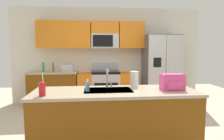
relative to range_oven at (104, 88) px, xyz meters
The scene contains 14 objects.
ground_plane 1.86m from the range_oven, 85.79° to the right, with size 9.00×9.00×0.00m, color beige.
kitchen_wall_unit 1.07m from the range_oven, 92.09° to the left, with size 5.20×0.43×2.60m.
back_counter 1.31m from the range_oven, behind, with size 1.25×0.63×0.90m.
range_oven is the anchor object (origin of this frame).
refrigerator 1.61m from the range_oven, ahead, with size 0.90×0.76×1.85m.
island_counter 2.54m from the range_oven, 89.86° to the right, with size 2.31×0.81×0.90m.
toaster 1.09m from the range_oven, behind, with size 0.28×0.16×0.18m.
pepper_mill 1.42m from the range_oven, behind, with size 0.05×0.05×0.22m, color brown.
bottle_green 1.65m from the range_oven, behind, with size 0.06×0.06×0.24m, color green.
sink_faucet 2.43m from the range_oven, 92.13° to the right, with size 0.08×0.21×0.28m.
drink_cup_red 2.98m from the range_oven, 108.78° to the right, with size 0.08×0.08×0.29m.
soap_dispenser 2.65m from the range_oven, 98.52° to the right, with size 0.06×0.06×0.17m.
paper_towel_roll 2.38m from the range_oven, 81.77° to the right, with size 0.12×0.12×0.24m, color white.
backpack 2.75m from the range_oven, 72.12° to the right, with size 0.32×0.22×0.23m.
Camera 1 is at (-0.46, -3.54, 1.49)m, focal length 32.62 mm.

